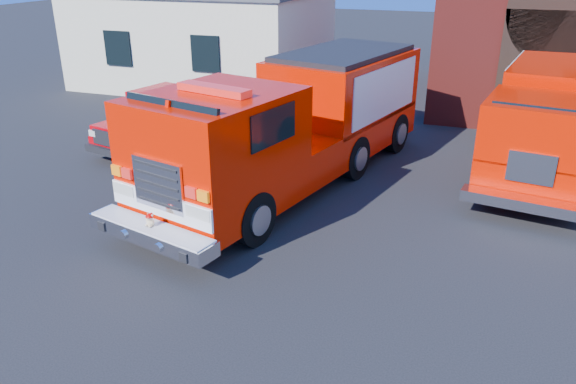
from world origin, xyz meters
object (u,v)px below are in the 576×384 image
(pickup_truck, at_px, (175,117))
(secondary_truck, at_px, (551,115))
(side_building, at_px, (207,33))
(fire_engine, at_px, (296,122))

(pickup_truck, distance_m, secondary_truck, 11.08)
(side_building, bearing_deg, pickup_truck, -69.53)
(secondary_truck, bearing_deg, pickup_truck, -171.54)
(secondary_truck, bearing_deg, side_building, 153.34)
(side_building, distance_m, pickup_truck, 9.45)
(side_building, bearing_deg, secondary_truck, -26.66)
(secondary_truck, bearing_deg, fire_engine, -151.29)
(fire_engine, relative_size, pickup_truck, 1.87)
(side_building, height_order, fire_engine, side_building)
(pickup_truck, bearing_deg, side_building, 110.47)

